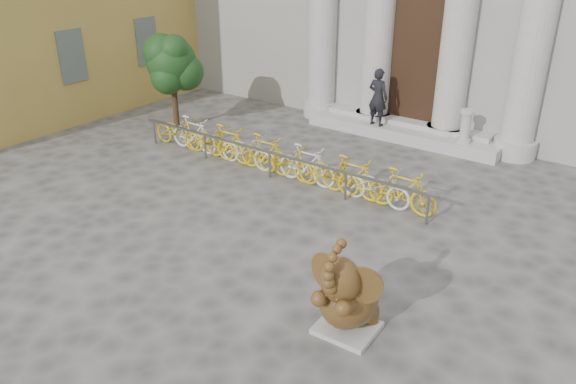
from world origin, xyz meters
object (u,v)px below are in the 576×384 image
Objects in this scene: bike_rack at (275,156)px; elephant_statue at (348,297)px; tree at (172,64)px; pedestrian at (378,97)px.

elephant_statue is at bearing -42.90° from bike_rack.
bike_rack is at bearing 135.17° from elephant_statue.
tree is (-9.34, 5.39, 1.41)m from elephant_statue.
bike_rack is 2.99× the size of tree.
pedestrian is at bearing 79.84° from bike_rack.
elephant_statue is at bearing 119.54° from pedestrian.
tree is at bearing 34.35° from pedestrian.
elephant_statue is at bearing -30.01° from tree.
bike_rack is at bearing -12.71° from tree.
pedestrian is (5.41, 3.08, -0.86)m from tree.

